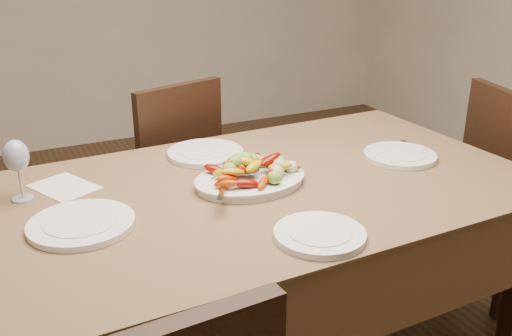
{
  "coord_description": "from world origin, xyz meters",
  "views": [
    {
      "loc": [
        -0.82,
        -1.41,
        1.5
      ],
      "look_at": [
        -0.08,
        0.11,
        0.82
      ],
      "focal_mm": 40.0,
      "sensor_mm": 36.0,
      "label": 1
    }
  ],
  "objects": [
    {
      "name": "dining_table",
      "position": [
        -0.08,
        0.11,
        0.38
      ],
      "size": [
        1.87,
        1.1,
        0.76
      ],
      "primitive_type": "cube",
      "rotation": [
        0.0,
        0.0,
        0.03
      ],
      "color": "brown",
      "rests_on": "ground"
    },
    {
      "name": "chair_far",
      "position": [
        -0.17,
        0.96,
        0.47
      ],
      "size": [
        0.53,
        0.53,
        0.95
      ],
      "primitive_type": null,
      "rotation": [
        0.0,
        0.0,
        3.44
      ],
      "color": "black",
      "rests_on": "ground"
    },
    {
      "name": "serving_platter",
      "position": [
        -0.09,
        0.12,
        0.77
      ],
      "size": [
        0.37,
        0.28,
        0.02
      ],
      "primitive_type": "ellipsoid",
      "rotation": [
        0.0,
        0.0,
        0.03
      ],
      "color": "white",
      "rests_on": "dining_table"
    },
    {
      "name": "roasted_vegetables",
      "position": [
        -0.09,
        0.12,
        0.83
      ],
      "size": [
        0.3,
        0.21,
        0.09
      ],
      "primitive_type": null,
      "rotation": [
        0.0,
        0.0,
        0.03
      ],
      "color": "#740A02",
      "rests_on": "serving_platter"
    },
    {
      "name": "serving_spoon",
      "position": [
        -0.16,
        0.08,
        0.81
      ],
      "size": [
        0.27,
        0.19,
        0.03
      ],
      "primitive_type": null,
      "rotation": [
        0.0,
        0.0,
        -0.5
      ],
      "color": "#9EA0A8",
      "rests_on": "serving_platter"
    },
    {
      "name": "plate_left",
      "position": [
        -0.64,
        0.07,
        0.77
      ],
      "size": [
        0.29,
        0.29,
        0.02
      ],
      "primitive_type": "cylinder",
      "color": "white",
      "rests_on": "dining_table"
    },
    {
      "name": "plate_right",
      "position": [
        0.5,
        0.11,
        0.77
      ],
      "size": [
        0.26,
        0.26,
        0.02
      ],
      "primitive_type": "cylinder",
      "color": "white",
      "rests_on": "dining_table"
    },
    {
      "name": "plate_far",
      "position": [
        -0.13,
        0.44,
        0.77
      ],
      "size": [
        0.28,
        0.28,
        0.02
      ],
      "primitive_type": "cylinder",
      "color": "white",
      "rests_on": "dining_table"
    },
    {
      "name": "plate_near",
      "position": [
        -0.08,
        -0.28,
        0.77
      ],
      "size": [
        0.25,
        0.25,
        0.02
      ],
      "primitive_type": "cylinder",
      "color": "white",
      "rests_on": "dining_table"
    },
    {
      "name": "wine_glass",
      "position": [
        -0.77,
        0.33,
        0.86
      ],
      "size": [
        0.08,
        0.08,
        0.2
      ],
      "primitive_type": null,
      "color": "#8C99A5",
      "rests_on": "dining_table"
    },
    {
      "name": "menu_card",
      "position": [
        -0.64,
        0.37,
        0.76
      ],
      "size": [
        0.23,
        0.25,
        0.0
      ],
      "primitive_type": "cube",
      "rotation": [
        0.0,
        0.0,
        0.44
      ],
      "color": "silver",
      "rests_on": "dining_table"
    },
    {
      "name": "table_knife",
      "position": [
        0.62,
        0.13,
        0.76
      ],
      "size": [
        0.04,
        0.2,
        0.01
      ],
      "primitive_type": null,
      "rotation": [
        0.0,
        0.0,
        -0.13
      ],
      "color": "#9EA0A8",
      "rests_on": "dining_table"
    }
  ]
}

